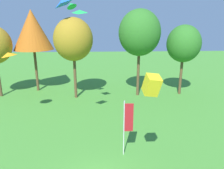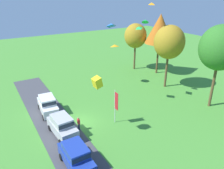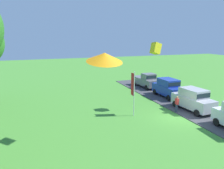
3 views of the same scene
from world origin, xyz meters
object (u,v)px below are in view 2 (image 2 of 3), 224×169
object	(u,v)px
car_suv_mid_row	(76,156)
kite_delta_trailing_tail	(115,46)
kite_delta_mid_center	(145,21)
tree_right_of_center	(220,48)
flag_banner	(116,103)
tree_far_left	(160,29)
person_watching_sky	(79,124)
car_suv_by_flagpole	(62,125)
kite_diamond_high_left	(152,4)
kite_diamond_high_right	(139,28)
tree_far_right	(135,36)
tree_center_back	(169,42)
kite_box_topmost	(97,82)
kite_diamond_low_drifter	(111,25)
car_suv_near_entrance	(48,104)

from	to	relation	value
car_suv_mid_row	kite_delta_trailing_tail	bearing A→B (deg)	138.25
kite_delta_trailing_tail	kite_delta_mid_center	distance (m)	7.37
tree_right_of_center	flag_banner	world-z (taller)	tree_right_of_center
kite_delta_mid_center	tree_far_left	bearing A→B (deg)	126.09
person_watching_sky	tree_right_of_center	world-z (taller)	tree_right_of_center
car_suv_mid_row	tree_far_left	bearing A→B (deg)	123.44
car_suv_by_flagpole	person_watching_sky	distance (m)	1.95
kite_diamond_high_left	kite_diamond_high_right	bearing A→B (deg)	-56.98
tree_far_right	tree_center_back	size ratio (longest dim) A/B	0.90
kite_box_topmost	kite_delta_mid_center	bearing A→B (deg)	118.15
car_suv_by_flagpole	tree_center_back	distance (m)	20.76
kite_diamond_low_drifter	tree_far_right	bearing A→B (deg)	131.83
person_watching_sky	tree_far_left	world-z (taller)	tree_far_left
kite_diamond_high_right	tree_far_right	bearing A→B (deg)	144.24
person_watching_sky	tree_far_left	size ratio (longest dim) A/B	0.15
person_watching_sky	kite_diamond_high_left	size ratio (longest dim) A/B	1.86
flag_banner	car_suv_by_flagpole	bearing A→B (deg)	-99.00
kite_diamond_high_right	kite_box_topmost	bearing A→B (deg)	-61.66
tree_center_back	person_watching_sky	bearing A→B (deg)	-76.24
tree_right_of_center	kite_box_topmost	bearing A→B (deg)	-97.19
flag_banner	car_suv_mid_row	bearing A→B (deg)	-58.03
kite_diamond_low_drifter	kite_diamond_high_left	xyz separation A→B (m)	(-2.01, 8.08, 2.15)
person_watching_sky	kite_delta_mid_center	bearing A→B (deg)	106.96
tree_far_left	kite_diamond_high_left	world-z (taller)	kite_diamond_high_left
person_watching_sky	kite_box_topmost	world-z (taller)	kite_box_topmost
kite_delta_mid_center	kite_diamond_high_right	world-z (taller)	kite_delta_mid_center
kite_box_topmost	kite_diamond_high_right	xyz separation A→B (m)	(-4.60, 8.53, 4.16)
tree_right_of_center	kite_diamond_high_left	world-z (taller)	kite_diamond_high_left
person_watching_sky	kite_delta_mid_center	size ratio (longest dim) A/B	1.78
tree_far_left	kite_diamond_high_left	bearing A→B (deg)	-54.12
kite_delta_mid_center	kite_diamond_high_left	world-z (taller)	kite_diamond_high_left
car_suv_mid_row	kite_diamond_high_left	bearing A→B (deg)	122.50
tree_right_of_center	kite_delta_trailing_tail	world-z (taller)	tree_right_of_center
kite_delta_trailing_tail	kite_box_topmost	world-z (taller)	kite_delta_trailing_tail
car_suv_near_entrance	tree_far_right	world-z (taller)	tree_far_right
car_suv_by_flagpole	kite_delta_mid_center	world-z (taller)	kite_delta_mid_center
car_suv_by_flagpole	kite_diamond_high_right	bearing A→B (deg)	102.42
kite_delta_trailing_tail	kite_diamond_high_right	xyz separation A→B (m)	(6.72, -0.53, 3.74)
tree_far_right	kite_delta_trailing_tail	size ratio (longest dim) A/B	6.45
kite_box_topmost	kite_diamond_high_right	distance (m)	10.55
person_watching_sky	car_suv_mid_row	bearing A→B (deg)	-25.24
car_suv_mid_row	kite_diamond_low_drifter	bearing A→B (deg)	134.72
tree_far_right	kite_diamond_high_left	size ratio (longest dim) A/B	9.96
kite_diamond_high_right	car_suv_near_entrance	bearing A→B (deg)	-103.96
tree_far_left	kite_diamond_low_drifter	world-z (taller)	kite_diamond_low_drifter
car_suv_by_flagpole	tree_far_left	size ratio (longest dim) A/B	0.42
person_watching_sky	kite_diamond_low_drifter	world-z (taller)	kite_diamond_low_drifter
tree_far_right	tree_far_left	size ratio (longest dim) A/B	0.82
tree_right_of_center	kite_diamond_low_drifter	xyz separation A→B (m)	(-7.53, -11.59, 2.77)
kite_box_topmost	kite_delta_trailing_tail	bearing A→B (deg)	141.32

